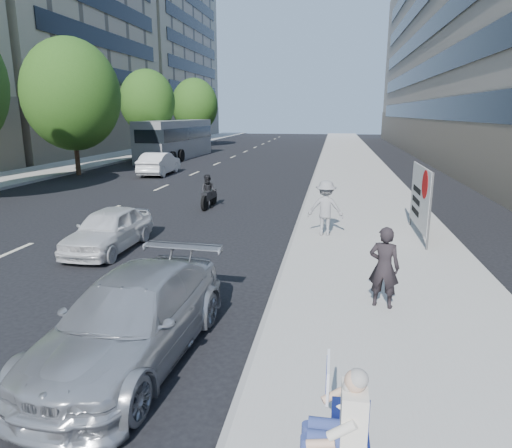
% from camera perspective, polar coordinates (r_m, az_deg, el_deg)
% --- Properties ---
extents(ground, '(160.00, 160.00, 0.00)m').
position_cam_1_polar(ground, '(10.36, -5.84, -8.67)').
color(ground, black).
rests_on(ground, ground).
extents(near_sidewalk, '(5.00, 120.00, 0.15)m').
position_cam_1_polar(near_sidewalk, '(29.50, 12.29, 5.90)').
color(near_sidewalk, '#A29F97').
rests_on(near_sidewalk, ground).
extents(far_sidewalk, '(4.50, 120.00, 0.15)m').
position_cam_1_polar(far_sidewalk, '(35.27, -23.92, 6.28)').
color(far_sidewalk, '#A29F97').
rests_on(far_sidewalk, ground).
extents(far_bldg_north, '(22.00, 28.00, 28.00)m').
position_cam_1_polar(far_bldg_north, '(78.98, -15.90, 20.56)').
color(far_bldg_north, tan).
rests_on(far_bldg_north, ground).
extents(tree_far_c, '(6.00, 6.00, 8.47)m').
position_cam_1_polar(tree_far_c, '(31.75, -22.07, 14.73)').
color(tree_far_c, '#382616').
rests_on(tree_far_c, ground).
extents(tree_far_d, '(4.80, 4.80, 7.65)m').
position_cam_1_polar(tree_far_d, '(42.49, -13.41, 14.66)').
color(tree_far_d, '#382616').
rests_on(tree_far_d, ground).
extents(tree_far_e, '(5.40, 5.40, 7.89)m').
position_cam_1_polar(tree_far_e, '(55.67, -7.67, 14.48)').
color(tree_far_e, '#382616').
rests_on(tree_far_e, ground).
extents(seated_protester, '(0.83, 1.12, 1.31)m').
position_cam_1_polar(seated_protester, '(5.19, 10.48, -22.70)').
color(seated_protester, navy).
rests_on(seated_protester, near_sidewalk).
extents(jogger, '(1.15, 0.69, 1.74)m').
position_cam_1_polar(jogger, '(14.50, 8.69, 1.98)').
color(jogger, gray).
rests_on(jogger, near_sidewalk).
extents(pedestrian_woman, '(0.68, 0.54, 1.65)m').
position_cam_1_polar(pedestrian_woman, '(9.37, 15.71, -5.21)').
color(pedestrian_woman, black).
rests_on(pedestrian_woman, near_sidewalk).
extents(protest_banner, '(0.08, 3.06, 2.20)m').
position_cam_1_polar(protest_banner, '(14.98, 19.83, 3.18)').
color(protest_banner, '#4C4C4C').
rests_on(protest_banner, near_sidewalk).
extents(parked_sedan, '(2.23, 4.87, 1.38)m').
position_cam_1_polar(parked_sedan, '(7.80, -15.26, -11.38)').
color(parked_sedan, '#A0A3A7').
rests_on(parked_sedan, ground).
extents(white_sedan_near, '(1.52, 3.68, 1.25)m').
position_cam_1_polar(white_sedan_near, '(14.00, -17.95, -0.64)').
color(white_sedan_near, silver).
rests_on(white_sedan_near, ground).
extents(white_sedan_mid, '(1.69, 4.46, 1.45)m').
position_cam_1_polar(white_sedan_mid, '(30.59, -12.00, 7.41)').
color(white_sedan_mid, silver).
rests_on(white_sedan_mid, ground).
extents(motorcycle, '(0.73, 2.05, 1.42)m').
position_cam_1_polar(motorcycle, '(19.39, -5.96, 3.87)').
color(motorcycle, black).
rests_on(motorcycle, ground).
extents(bus, '(3.14, 12.16, 3.30)m').
position_cam_1_polar(bus, '(41.33, -9.93, 10.34)').
color(bus, slate).
rests_on(bus, ground).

